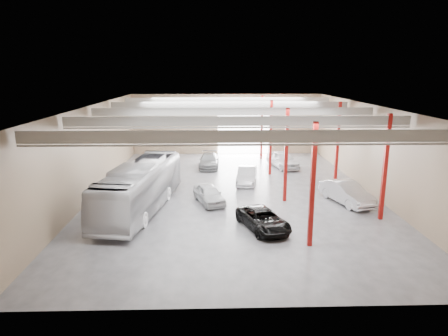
{
  "coord_description": "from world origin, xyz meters",
  "views": [
    {
      "loc": [
        -1.61,
        -30.68,
        9.56
      ],
      "look_at": [
        -0.74,
        -0.41,
        2.2
      ],
      "focal_mm": 32.0,
      "sensor_mm": 36.0,
      "label": 1
    }
  ],
  "objects_px": {
    "car_row_b": "(247,175)",
    "car_right_far": "(283,160)",
    "car_row_a": "(209,194)",
    "car_right_near": "(347,193)",
    "black_sedan": "(263,219)",
    "car_row_c": "(209,161)",
    "coach_bus": "(140,187)"
  },
  "relations": [
    {
      "from": "car_row_c",
      "to": "car_right_far",
      "type": "distance_m",
      "value": 7.51
    },
    {
      "from": "car_row_b",
      "to": "car_right_near",
      "type": "xyz_separation_m",
      "value": [
        6.96,
        -5.54,
        0.09
      ]
    },
    {
      "from": "coach_bus",
      "to": "car_row_a",
      "type": "distance_m",
      "value": 5.09
    },
    {
      "from": "car_row_b",
      "to": "car_right_near",
      "type": "bearing_deg",
      "value": -29.19
    },
    {
      "from": "car_row_a",
      "to": "car_row_b",
      "type": "xyz_separation_m",
      "value": [
        3.25,
        5.2,
        0.04
      ]
    },
    {
      "from": "coach_bus",
      "to": "car_row_c",
      "type": "xyz_separation_m",
      "value": [
        4.69,
        12.75,
        -1.0
      ]
    },
    {
      "from": "black_sedan",
      "to": "car_row_a",
      "type": "distance_m",
      "value": 6.2
    },
    {
      "from": "car_right_near",
      "to": "car_right_far",
      "type": "bearing_deg",
      "value": 85.75
    },
    {
      "from": "car_row_b",
      "to": "car_right_near",
      "type": "distance_m",
      "value": 8.89
    },
    {
      "from": "black_sedan",
      "to": "car_row_c",
      "type": "height_order",
      "value": "car_row_c"
    },
    {
      "from": "coach_bus",
      "to": "car_row_a",
      "type": "xyz_separation_m",
      "value": [
        4.78,
        1.41,
        -1.0
      ]
    },
    {
      "from": "black_sedan",
      "to": "car_row_a",
      "type": "height_order",
      "value": "car_row_a"
    },
    {
      "from": "black_sedan",
      "to": "car_row_c",
      "type": "bearing_deg",
      "value": 82.63
    },
    {
      "from": "coach_bus",
      "to": "car_row_b",
      "type": "bearing_deg",
      "value": 48.62
    },
    {
      "from": "car_row_a",
      "to": "car_right_far",
      "type": "xyz_separation_m",
      "value": [
        7.41,
        11.06,
        0.14
      ]
    },
    {
      "from": "car_row_c",
      "to": "car_right_far",
      "type": "xyz_separation_m",
      "value": [
        7.5,
        -0.27,
        0.14
      ]
    },
    {
      "from": "car_right_far",
      "to": "car_right_near",
      "type": "bearing_deg",
      "value": -91.41
    },
    {
      "from": "coach_bus",
      "to": "black_sedan",
      "type": "distance_m",
      "value": 9.06
    },
    {
      "from": "car_row_a",
      "to": "car_right_far",
      "type": "relative_size",
      "value": 0.83
    },
    {
      "from": "car_right_near",
      "to": "car_right_far",
      "type": "xyz_separation_m",
      "value": [
        -2.8,
        11.4,
        0.01
      ]
    },
    {
      "from": "black_sedan",
      "to": "car_right_far",
      "type": "relative_size",
      "value": 0.94
    },
    {
      "from": "coach_bus",
      "to": "car_right_near",
      "type": "bearing_deg",
      "value": 13.26
    },
    {
      "from": "car_row_b",
      "to": "car_row_c",
      "type": "distance_m",
      "value": 6.99
    },
    {
      "from": "car_row_b",
      "to": "car_right_near",
      "type": "height_order",
      "value": "car_right_near"
    },
    {
      "from": "coach_bus",
      "to": "black_sedan",
      "type": "relative_size",
      "value": 2.65
    },
    {
      "from": "car_row_b",
      "to": "car_right_far",
      "type": "distance_m",
      "value": 7.19
    },
    {
      "from": "car_right_near",
      "to": "car_row_c",
      "type": "bearing_deg",
      "value": 113.37
    },
    {
      "from": "car_row_c",
      "to": "black_sedan",
      "type": "bearing_deg",
      "value": -75.96
    },
    {
      "from": "coach_bus",
      "to": "car_right_near",
      "type": "xyz_separation_m",
      "value": [
        14.99,
        1.07,
        -0.87
      ]
    },
    {
      "from": "black_sedan",
      "to": "car_row_b",
      "type": "xyz_separation_m",
      "value": [
        -0.13,
        10.4,
        0.09
      ]
    },
    {
      "from": "car_right_near",
      "to": "car_row_b",
      "type": "bearing_deg",
      "value": 123.45
    },
    {
      "from": "black_sedan",
      "to": "car_row_b",
      "type": "height_order",
      "value": "car_row_b"
    }
  ]
}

